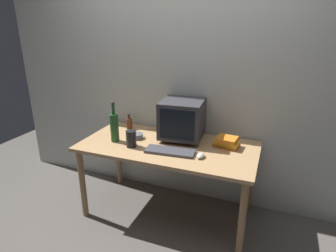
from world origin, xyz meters
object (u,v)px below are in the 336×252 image
object	(u,v)px
book_stack	(227,142)
bottle_tall	(114,127)
bottle_short	(129,123)
computer_mouse	(201,156)
crt_monitor	(182,119)
keyboard	(170,151)
cd_spindle	(137,136)
metal_canister	(131,139)

from	to	relation	value
book_stack	bottle_tall	bearing A→B (deg)	-166.27
bottle_short	computer_mouse	bearing A→B (deg)	-24.81
crt_monitor	keyboard	world-z (taller)	crt_monitor
bottle_tall	keyboard	bearing A→B (deg)	-5.26
keyboard	bottle_short	distance (m)	0.73
cd_spindle	keyboard	bearing A→B (deg)	-24.46
book_stack	computer_mouse	bearing A→B (deg)	-118.23
crt_monitor	book_stack	bearing A→B (deg)	-5.82
bottle_tall	cd_spindle	size ratio (longest dim) A/B	3.13
bottle_short	bottle_tall	bearing A→B (deg)	-83.21
computer_mouse	cd_spindle	world-z (taller)	cd_spindle
crt_monitor	bottle_tall	bearing A→B (deg)	-152.89
computer_mouse	crt_monitor	bearing A→B (deg)	130.94
crt_monitor	bottle_tall	world-z (taller)	bottle_tall
bottle_tall	bottle_short	distance (m)	0.36
keyboard	cd_spindle	bearing A→B (deg)	150.97
bottle_short	book_stack	size ratio (longest dim) A/B	0.67
keyboard	cd_spindle	world-z (taller)	cd_spindle
crt_monitor	book_stack	xyz separation A→B (m)	(0.43, -0.04, -0.15)
computer_mouse	metal_canister	distance (m)	0.63
cd_spindle	bottle_tall	bearing A→B (deg)	-139.06
crt_monitor	cd_spindle	xyz separation A→B (m)	(-0.40, -0.15, -0.17)
bottle_short	cd_spindle	size ratio (longest dim) A/B	1.32
book_stack	cd_spindle	bearing A→B (deg)	-172.67
book_stack	cd_spindle	xyz separation A→B (m)	(-0.83, -0.11, -0.02)
keyboard	bottle_tall	xyz separation A→B (m)	(-0.56, 0.05, 0.13)
computer_mouse	bottle_tall	xyz separation A→B (m)	(-0.83, 0.05, 0.12)
keyboard	computer_mouse	xyz separation A→B (m)	(0.27, -0.00, 0.01)
keyboard	computer_mouse	size ratio (longest dim) A/B	4.20
keyboard	bottle_short	world-z (taller)	bottle_short
metal_canister	bottle_tall	bearing A→B (deg)	163.80
crt_monitor	keyboard	bearing A→B (deg)	-88.78
cd_spindle	metal_canister	size ratio (longest dim) A/B	0.80
crt_monitor	metal_canister	distance (m)	0.51
bottle_tall	cd_spindle	distance (m)	0.24
book_stack	metal_canister	distance (m)	0.84
computer_mouse	book_stack	bearing A→B (deg)	63.70
computer_mouse	metal_canister	bearing A→B (deg)	-177.50
keyboard	bottle_short	size ratio (longest dim) A/B	2.64
bottle_short	crt_monitor	bearing A→B (deg)	-6.27
keyboard	computer_mouse	distance (m)	0.27
keyboard	book_stack	world-z (taller)	book_stack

